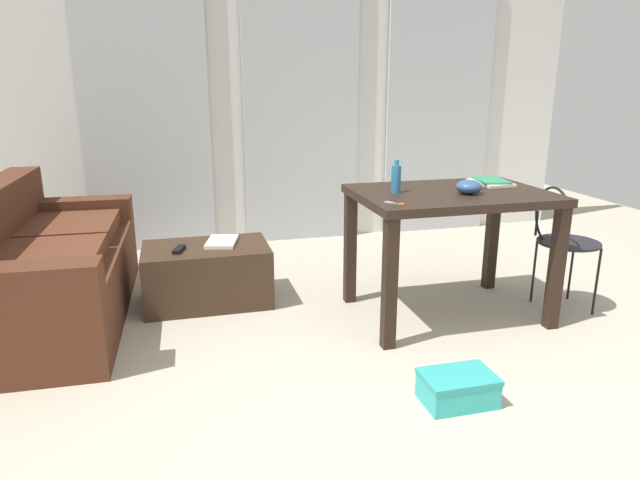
# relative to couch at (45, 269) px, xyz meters

# --- Properties ---
(ground_plane) EXTENTS (8.07, 8.07, 0.00)m
(ground_plane) POSITION_rel_couch_xyz_m (1.95, -0.58, -0.32)
(ground_plane) COLOR #B2A893
(wall_back) EXTENTS (5.22, 0.10, 2.68)m
(wall_back) POSITION_rel_couch_xyz_m (1.95, 1.50, 1.02)
(wall_back) COLOR silver
(wall_back) RESTS_ON ground
(curtains) EXTENTS (3.71, 0.03, 2.43)m
(curtains) POSITION_rel_couch_xyz_m (1.95, 1.41, 0.89)
(curtains) COLOR #B2B7BC
(curtains) RESTS_ON ground
(couch) EXTENTS (0.87, 1.82, 0.84)m
(couch) POSITION_rel_couch_xyz_m (0.00, 0.00, 0.00)
(couch) COLOR #4C2819
(couch) RESTS_ON ground
(coffee_table) EXTENTS (0.82, 0.52, 0.39)m
(coffee_table) POSITION_rel_couch_xyz_m (0.97, 0.03, -0.13)
(coffee_table) COLOR #382619
(coffee_table) RESTS_ON ground
(craft_table) EXTENTS (1.15, 0.81, 0.80)m
(craft_table) POSITION_rel_couch_xyz_m (2.42, -0.55, 0.35)
(craft_table) COLOR black
(craft_table) RESTS_ON ground
(wire_chair) EXTENTS (0.39, 0.40, 0.81)m
(wire_chair) POSITION_rel_couch_xyz_m (3.14, -0.66, 0.18)
(wire_chair) COLOR black
(wire_chair) RESTS_ON ground
(bottle_near) EXTENTS (0.06, 0.06, 0.19)m
(bottle_near) POSITION_rel_couch_xyz_m (2.08, -0.51, 0.56)
(bottle_near) COLOR teal
(bottle_near) RESTS_ON craft_table
(bowl) EXTENTS (0.15, 0.15, 0.08)m
(bowl) POSITION_rel_couch_xyz_m (2.48, -0.65, 0.51)
(bowl) COLOR #2D4C7A
(bowl) RESTS_ON craft_table
(book_stack) EXTENTS (0.22, 0.29, 0.03)m
(book_stack) POSITION_rel_couch_xyz_m (2.78, -0.39, 0.49)
(book_stack) COLOR silver
(book_stack) RESTS_ON craft_table
(scissors) EXTENTS (0.09, 0.10, 0.00)m
(scissors) POSITION_rel_couch_xyz_m (1.96, -0.80, 0.47)
(scissors) COLOR #9EA0A5
(scissors) RESTS_ON craft_table
(tv_remote_primary) EXTENTS (0.09, 0.16, 0.02)m
(tv_remote_primary) POSITION_rel_couch_xyz_m (0.80, -0.04, 0.08)
(tv_remote_primary) COLOR black
(tv_remote_primary) RESTS_ON coffee_table
(magazine) EXTENTS (0.25, 0.33, 0.02)m
(magazine) POSITION_rel_couch_xyz_m (1.08, 0.08, 0.08)
(magazine) COLOR silver
(magazine) RESTS_ON coffee_table
(shoebox) EXTENTS (0.33, 0.22, 0.14)m
(shoebox) POSITION_rel_couch_xyz_m (2.01, -1.51, -0.25)
(shoebox) COLOR #33B2AD
(shoebox) RESTS_ON ground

